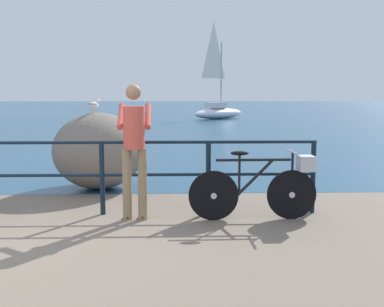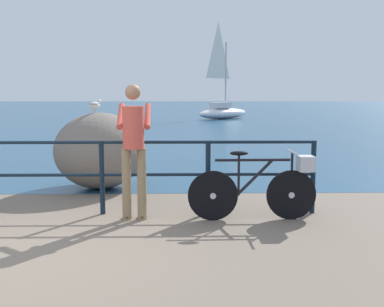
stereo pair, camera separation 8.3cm
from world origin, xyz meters
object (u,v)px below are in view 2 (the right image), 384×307
at_px(breakwater_boulder_main, 100,151).
at_px(seagull, 95,105).
at_px(person_at_railing, 134,145).
at_px(sailboat, 223,108).
at_px(bicycle, 264,185).

distance_m(breakwater_boulder_main, seagull, 0.81).
relative_size(person_at_railing, breakwater_boulder_main, 1.08).
bearing_deg(sailboat, person_at_railing, -141.96).
bearing_deg(person_at_railing, breakwater_boulder_main, 18.55).
relative_size(bicycle, person_at_railing, 0.96).
bearing_deg(breakwater_boulder_main, seagull, -153.69).
bearing_deg(person_at_railing, bicycle, -94.72).
bearing_deg(bicycle, breakwater_boulder_main, 137.82).
bearing_deg(breakwater_boulder_main, sailboat, 79.62).
distance_m(breakwater_boulder_main, sailboat, 22.78).
height_order(bicycle, breakwater_boulder_main, breakwater_boulder_main).
bearing_deg(sailboat, breakwater_boulder_main, -144.68).
relative_size(bicycle, breakwater_boulder_main, 1.03).
distance_m(person_at_railing, breakwater_boulder_main, 2.28).
bearing_deg(bicycle, person_at_railing, 176.39).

